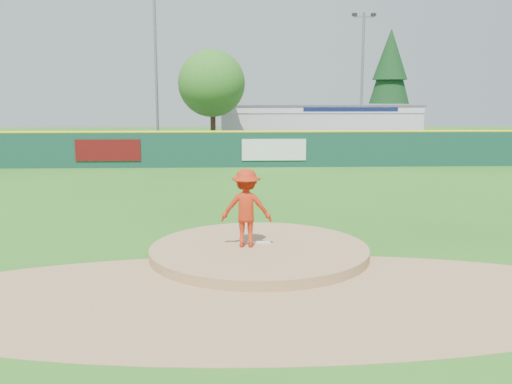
{
  "coord_description": "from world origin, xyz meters",
  "views": [
    {
      "loc": [
        -0.64,
        -13.92,
        4.0
      ],
      "look_at": [
        0.0,
        2.0,
        1.3
      ],
      "focal_mm": 40.0,
      "sensor_mm": 36.0,
      "label": 1
    }
  ],
  "objects_px": {
    "pool_building_grp": "(315,125)",
    "playground_slide": "(33,145)",
    "light_pole_right": "(362,75)",
    "van": "(287,146)",
    "conifer_tree": "(390,78)",
    "pitcher": "(246,208)",
    "deciduous_tree": "(213,87)",
    "light_pole_left": "(156,66)"
  },
  "relations": [
    {
      "from": "pitcher",
      "to": "deciduous_tree",
      "type": "xyz_separation_m",
      "value": [
        -1.68,
        24.97,
        3.32
      ]
    },
    {
      "from": "light_pole_right",
      "to": "van",
      "type": "bearing_deg",
      "value": -138.07
    },
    {
      "from": "pitcher",
      "to": "light_pole_left",
      "type": "relative_size",
      "value": 0.18
    },
    {
      "from": "pool_building_grp",
      "to": "deciduous_tree",
      "type": "relative_size",
      "value": 2.07
    },
    {
      "from": "pitcher",
      "to": "conifer_tree",
      "type": "xyz_separation_m",
      "value": [
        13.32,
        35.97,
        4.31
      ]
    },
    {
      "from": "light_pole_left",
      "to": "conifer_tree",
      "type": "bearing_deg",
      "value": 25.35
    },
    {
      "from": "pool_building_grp",
      "to": "deciduous_tree",
      "type": "distance_m",
      "value": 11.01
    },
    {
      "from": "pitcher",
      "to": "light_pole_left",
      "type": "bearing_deg",
      "value": -73.06
    },
    {
      "from": "pool_building_grp",
      "to": "conifer_tree",
      "type": "relative_size",
      "value": 1.6
    },
    {
      "from": "van",
      "to": "light_pole_right",
      "type": "bearing_deg",
      "value": -58.31
    },
    {
      "from": "pool_building_grp",
      "to": "pitcher",
      "type": "bearing_deg",
      "value": -101.19
    },
    {
      "from": "conifer_tree",
      "to": "pool_building_grp",
      "type": "bearing_deg",
      "value": -150.22
    },
    {
      "from": "pool_building_grp",
      "to": "light_pole_right",
      "type": "xyz_separation_m",
      "value": [
        3.0,
        -2.99,
        3.88
      ]
    },
    {
      "from": "conifer_tree",
      "to": "light_pole_left",
      "type": "xyz_separation_m",
      "value": [
        -19.0,
        -9.0,
        0.51
      ]
    },
    {
      "from": "deciduous_tree",
      "to": "light_pole_left",
      "type": "distance_m",
      "value": 4.72
    },
    {
      "from": "pitcher",
      "to": "playground_slide",
      "type": "height_order",
      "value": "pitcher"
    },
    {
      "from": "van",
      "to": "light_pole_right",
      "type": "relative_size",
      "value": 0.48
    },
    {
      "from": "deciduous_tree",
      "to": "conifer_tree",
      "type": "distance_m",
      "value": 18.63
    },
    {
      "from": "van",
      "to": "playground_slide",
      "type": "bearing_deg",
      "value": 78.12
    },
    {
      "from": "playground_slide",
      "to": "light_pole_left",
      "type": "relative_size",
      "value": 0.25
    },
    {
      "from": "light_pole_right",
      "to": "light_pole_left",
      "type": "bearing_deg",
      "value": -172.41
    },
    {
      "from": "playground_slide",
      "to": "pool_building_grp",
      "type": "bearing_deg",
      "value": 21.88
    },
    {
      "from": "van",
      "to": "pool_building_grp",
      "type": "distance_m",
      "value": 9.03
    },
    {
      "from": "van",
      "to": "playground_slide",
      "type": "relative_size",
      "value": 1.76
    },
    {
      "from": "light_pole_left",
      "to": "pool_building_grp",
      "type": "bearing_deg",
      "value": 22.6
    },
    {
      "from": "playground_slide",
      "to": "light_pole_right",
      "type": "height_order",
      "value": "light_pole_right"
    },
    {
      "from": "van",
      "to": "conifer_tree",
      "type": "xyz_separation_m",
      "value": [
        10.06,
        12.45,
        4.86
      ]
    },
    {
      "from": "conifer_tree",
      "to": "light_pole_right",
      "type": "bearing_deg",
      "value": -119.74
    },
    {
      "from": "pitcher",
      "to": "light_pole_left",
      "type": "xyz_separation_m",
      "value": [
        -5.68,
        26.97,
        4.82
      ]
    },
    {
      "from": "playground_slide",
      "to": "light_pole_left",
      "type": "xyz_separation_m",
      "value": [
        7.83,
        2.97,
        5.29
      ]
    },
    {
      "from": "playground_slide",
      "to": "deciduous_tree",
      "type": "relative_size",
      "value": 0.37
    },
    {
      "from": "deciduous_tree",
      "to": "light_pole_left",
      "type": "height_order",
      "value": "light_pole_left"
    },
    {
      "from": "pitcher",
      "to": "playground_slide",
      "type": "bearing_deg",
      "value": -55.59
    },
    {
      "from": "deciduous_tree",
      "to": "light_pole_right",
      "type": "xyz_separation_m",
      "value": [
        11.0,
        4.0,
        0.99
      ]
    },
    {
      "from": "van",
      "to": "pitcher",
      "type": "bearing_deg",
      "value": 161.87
    },
    {
      "from": "pitcher",
      "to": "deciduous_tree",
      "type": "relative_size",
      "value": 0.27
    },
    {
      "from": "van",
      "to": "deciduous_tree",
      "type": "xyz_separation_m",
      "value": [
        -4.94,
        1.45,
        3.87
      ]
    },
    {
      "from": "pool_building_grp",
      "to": "light_pole_right",
      "type": "relative_size",
      "value": 1.52
    },
    {
      "from": "pool_building_grp",
      "to": "deciduous_tree",
      "type": "height_order",
      "value": "deciduous_tree"
    },
    {
      "from": "pool_building_grp",
      "to": "playground_slide",
      "type": "height_order",
      "value": "pool_building_grp"
    },
    {
      "from": "playground_slide",
      "to": "light_pole_right",
      "type": "distance_m",
      "value": 23.84
    },
    {
      "from": "pitcher",
      "to": "light_pole_right",
      "type": "height_order",
      "value": "light_pole_right"
    }
  ]
}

